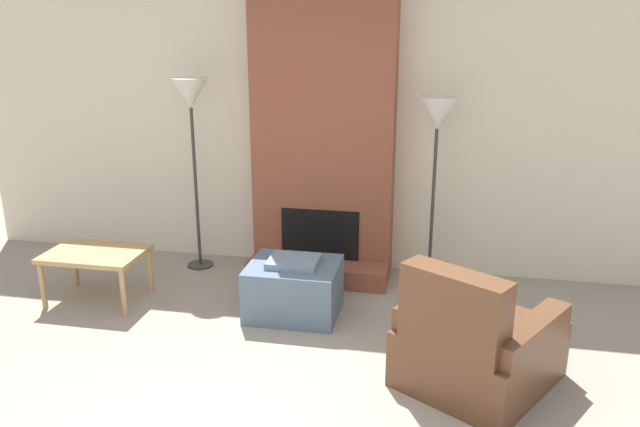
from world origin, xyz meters
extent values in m
cube|color=beige|center=(0.00, 3.16, 1.30)|extent=(7.13, 0.06, 2.60)
cube|color=brown|center=(0.00, 2.96, 1.30)|extent=(1.28, 0.34, 2.60)
cube|color=brown|center=(0.00, 2.64, 0.09)|extent=(1.28, 0.29, 0.18)
cube|color=black|center=(0.00, 2.78, 0.42)|extent=(0.72, 0.02, 0.47)
cube|color=slate|center=(-0.06, 1.98, 0.22)|extent=(0.73, 0.61, 0.43)
cube|color=slate|center=(-0.06, 1.98, 0.46)|extent=(0.40, 0.34, 0.05)
cube|color=brown|center=(1.37, 1.25, 0.20)|extent=(1.19, 1.23, 0.39)
cube|color=brown|center=(1.18, 0.94, 0.44)|extent=(0.67, 0.52, 0.89)
cube|color=brown|center=(1.66, 1.07, 0.27)|extent=(0.57, 0.80, 0.54)
cube|color=brown|center=(1.09, 1.42, 0.27)|extent=(0.57, 0.80, 0.54)
cube|color=tan|center=(-1.76, 1.92, 0.42)|extent=(0.80, 0.56, 0.04)
cylinder|color=tan|center=(-2.12, 1.68, 0.20)|extent=(0.04, 0.04, 0.40)
cylinder|color=tan|center=(-1.40, 1.68, 0.20)|extent=(0.04, 0.04, 0.40)
cylinder|color=tan|center=(-2.12, 2.15, 0.20)|extent=(0.04, 0.04, 0.40)
cylinder|color=tan|center=(-1.40, 2.15, 0.20)|extent=(0.04, 0.04, 0.40)
cylinder|color=#333333|center=(-1.20, 2.82, 0.01)|extent=(0.25, 0.25, 0.02)
cylinder|color=#333333|center=(-1.20, 2.82, 0.78)|extent=(0.03, 0.03, 1.52)
cone|color=silver|center=(-1.20, 2.82, 1.68)|extent=(0.33, 0.33, 0.27)
cylinder|color=#333333|center=(1.01, 2.82, 0.01)|extent=(0.25, 0.25, 0.02)
cylinder|color=#333333|center=(1.01, 2.82, 0.72)|extent=(0.03, 0.03, 1.40)
cone|color=silver|center=(1.01, 2.82, 1.56)|extent=(0.33, 0.33, 0.27)
camera|label=1|loc=(1.05, -2.54, 2.29)|focal=35.00mm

